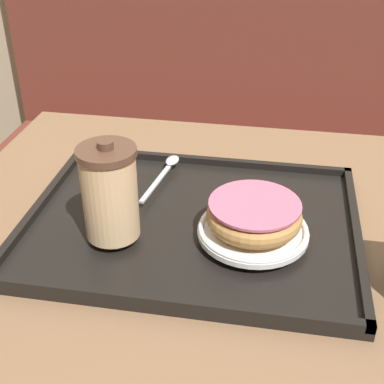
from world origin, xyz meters
TOP-DOWN VIEW (x-y plane):
  - booth_bench at (-0.06, 0.87)m, footprint 1.47×0.44m
  - cafe_table at (0.00, 0.00)m, footprint 0.88×0.80m
  - serving_tray at (-0.03, 0.01)m, footprint 0.50×0.38m
  - coffee_cup_front at (-0.13, -0.05)m, footprint 0.08×0.08m
  - plate_with_chocolate_donut at (0.06, -0.02)m, footprint 0.16×0.16m
  - donut_chocolate_glazed at (0.06, -0.02)m, footprint 0.13×0.13m
  - spoon at (-0.10, 0.14)m, footprint 0.04×0.16m

SIDE VIEW (x-z plane):
  - booth_bench at x=-0.06m, z-range -0.18..0.82m
  - cafe_table at x=0.00m, z-range 0.19..0.94m
  - serving_tray at x=-0.03m, z-range 0.75..0.77m
  - spoon at x=-0.10m, z-range 0.77..0.79m
  - plate_with_chocolate_donut at x=0.06m, z-range 0.78..0.79m
  - donut_chocolate_glazed at x=0.06m, z-range 0.79..0.83m
  - coffee_cup_front at x=-0.13m, z-range 0.77..0.92m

